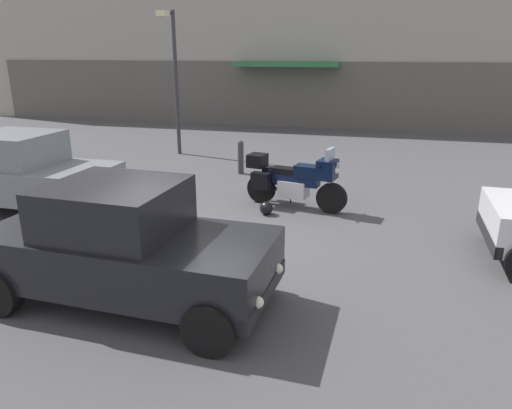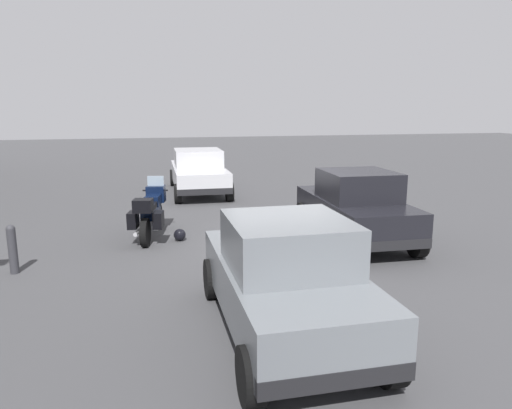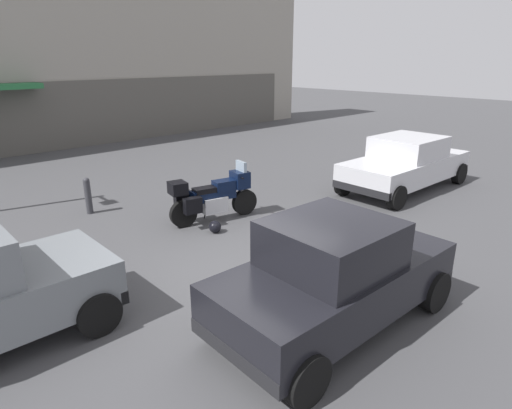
% 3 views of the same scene
% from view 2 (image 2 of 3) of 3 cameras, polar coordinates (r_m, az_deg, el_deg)
% --- Properties ---
extents(ground_plane, '(80.00, 80.00, 0.00)m').
position_cam_2_polar(ground_plane, '(10.50, 3.24, -5.15)').
color(ground_plane, '#424244').
extents(motorcycle, '(2.24, 0.99, 1.36)m').
position_cam_2_polar(motorcycle, '(11.38, -12.55, -0.87)').
color(motorcycle, black).
rests_on(motorcycle, ground).
extents(helmet, '(0.28, 0.28, 0.28)m').
position_cam_2_polar(helmet, '(11.09, -9.19, -3.63)').
color(helmet, black).
rests_on(helmet, ground).
extents(car_hatchback_near, '(3.90, 1.83, 1.64)m').
position_cam_2_polar(car_hatchback_near, '(6.37, 3.53, -8.80)').
color(car_hatchback_near, slate).
rests_on(car_hatchback_near, ground).
extents(car_sedan_far, '(4.62, 2.02, 1.56)m').
position_cam_2_polar(car_sedan_far, '(17.14, -6.97, 4.00)').
color(car_sedan_far, silver).
rests_on(car_sedan_far, ground).
extents(car_wagon_end, '(3.93, 1.93, 1.64)m').
position_cam_2_polar(car_wagon_end, '(11.03, 11.89, -0.24)').
color(car_wagon_end, black).
rests_on(car_wagon_end, ground).
extents(bollard_curbside, '(0.16, 0.16, 0.93)m').
position_cam_2_polar(bollard_curbside, '(9.83, -27.32, -4.66)').
color(bollard_curbside, '#333338').
rests_on(bollard_curbside, ground).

